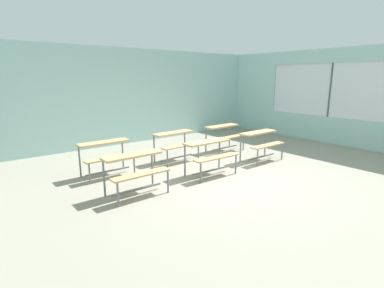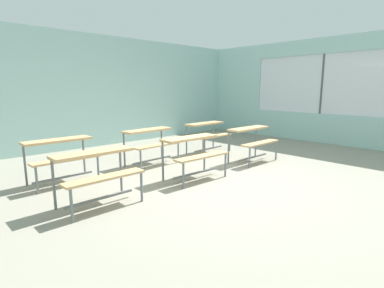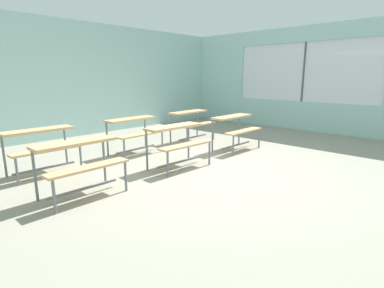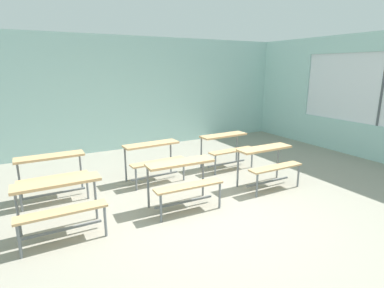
% 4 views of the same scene
% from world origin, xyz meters
% --- Properties ---
extents(ground, '(10.00, 9.00, 0.05)m').
position_xyz_m(ground, '(0.00, 0.00, -0.03)').
color(ground, gray).
extents(wall_back, '(10.00, 0.12, 3.00)m').
position_xyz_m(wall_back, '(0.00, 4.50, 1.50)').
color(wall_back, '#A8D1CC').
rests_on(wall_back, ground).
extents(wall_right, '(0.12, 9.00, 3.00)m').
position_xyz_m(wall_right, '(5.00, -0.13, 1.45)').
color(wall_right, '#A8D1CC').
rests_on(wall_right, ground).
extents(desk_bench_r0c0, '(1.10, 0.60, 0.74)m').
position_xyz_m(desk_bench_r0c0, '(-2.03, 0.43, 0.56)').
color(desk_bench_r0c0, tan).
rests_on(desk_bench_r0c0, ground).
extents(desk_bench_r0c1, '(1.12, 0.62, 0.74)m').
position_xyz_m(desk_bench_r0c1, '(-0.22, 0.42, 0.56)').
color(desk_bench_r0c1, tan).
rests_on(desk_bench_r0c1, ground).
extents(desk_bench_r0c2, '(1.10, 0.59, 0.74)m').
position_xyz_m(desk_bench_r0c2, '(1.57, 0.45, 0.56)').
color(desk_bench_r0c2, tan).
rests_on(desk_bench_r0c2, ground).
extents(desk_bench_r1c0, '(1.11, 0.60, 0.74)m').
position_xyz_m(desk_bench_r1c0, '(-2.02, 1.79, 0.56)').
color(desk_bench_r1c0, tan).
rests_on(desk_bench_r1c0, ground).
extents(desk_bench_r1c1, '(1.13, 0.64, 0.74)m').
position_xyz_m(desk_bench_r1c1, '(-0.18, 1.77, 0.56)').
color(desk_bench_r1c1, tan).
rests_on(desk_bench_r1c1, ground).
extents(desk_bench_r1c2, '(1.12, 0.63, 0.74)m').
position_xyz_m(desk_bench_r1c2, '(1.54, 1.75, 0.56)').
color(desk_bench_r1c2, tan).
rests_on(desk_bench_r1c2, ground).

